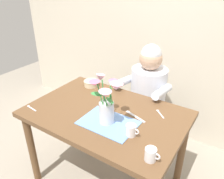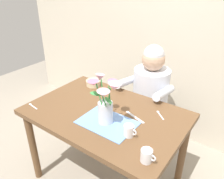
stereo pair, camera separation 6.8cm
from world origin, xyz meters
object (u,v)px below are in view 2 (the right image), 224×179
(seated_person, at_px, (149,101))
(ceramic_bowl, at_px, (93,83))
(flower_vase, at_px, (106,102))
(tea_cup, at_px, (129,131))
(ceramic_mug, at_px, (147,156))
(dinner_knife, at_px, (135,117))

(seated_person, xyz_separation_m, ceramic_bowl, (-0.44, -0.32, 0.21))
(flower_vase, height_order, tea_cup, flower_vase)
(seated_person, height_order, ceramic_bowl, seated_person)
(seated_person, bearing_deg, ceramic_mug, -61.29)
(seated_person, height_order, flower_vase, seated_person)
(flower_vase, distance_m, tea_cup, 0.25)
(dinner_knife, bearing_deg, ceramic_bowl, 176.60)
(flower_vase, relative_size, dinner_knife, 1.82)
(tea_cup, bearing_deg, ceramic_mug, -33.50)
(tea_cup, bearing_deg, flower_vase, 173.19)
(seated_person, bearing_deg, tea_cup, -70.28)
(ceramic_bowl, bearing_deg, dinner_knife, -20.94)
(seated_person, distance_m, flower_vase, 0.81)
(ceramic_bowl, distance_m, ceramic_mug, 1.03)
(seated_person, distance_m, ceramic_mug, 1.01)
(dinner_knife, distance_m, tea_cup, 0.22)
(flower_vase, height_order, ceramic_mug, flower_vase)
(tea_cup, bearing_deg, ceramic_bowl, 147.18)
(flower_vase, height_order, dinner_knife, flower_vase)
(ceramic_mug, height_order, tea_cup, same)
(dinner_knife, height_order, tea_cup, tea_cup)
(seated_person, relative_size, tea_cup, 12.20)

